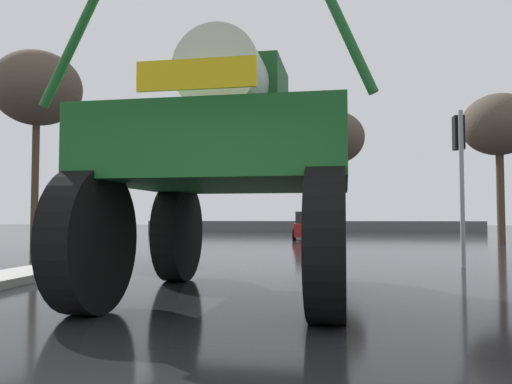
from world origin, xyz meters
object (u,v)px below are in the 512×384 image
object	(u,v)px
traffic_signal_far_left	(330,195)
bare_tree_far_center	(333,138)
oversize_sprayer	(234,165)
bare_tree_left	(37,89)
traffic_signal_near_left	(74,158)
traffic_signal_near_right	(460,153)
bare_tree_right	(499,126)
sedan_ahead	(310,226)

from	to	relation	value
traffic_signal_far_left	bare_tree_far_center	distance (m)	3.66
traffic_signal_far_left	bare_tree_far_center	xyz separation A→B (m)	(0.21, 0.07, 3.65)
oversize_sprayer	bare_tree_left	size ratio (longest dim) A/B	0.72
oversize_sprayer	traffic_signal_near_left	bearing A→B (deg)	48.04
traffic_signal_near_right	bare_tree_right	distance (m)	12.42
oversize_sprayer	sedan_ahead	distance (m)	20.40
traffic_signal_far_left	bare_tree_left	size ratio (longest dim) A/B	0.49
traffic_signal_near_right	bare_tree_left	bearing A→B (deg)	162.57
sedan_ahead	traffic_signal_far_left	xyz separation A→B (m)	(1.16, 4.52, 1.92)
bare_tree_left	oversize_sprayer	bearing A→B (deg)	-46.11
oversize_sprayer	bare_tree_right	world-z (taller)	bare_tree_right
oversize_sprayer	traffic_signal_far_left	size ratio (longest dim) A/B	1.48
traffic_signal_near_right	bare_tree_right	xyz separation A→B (m)	(4.56, 11.25, 2.61)
traffic_signal_near_left	bare_tree_left	bearing A→B (deg)	131.29
oversize_sprayer	traffic_signal_far_left	world-z (taller)	oversize_sprayer
traffic_signal_near_left	bare_tree_left	size ratio (longest dim) A/B	0.53
bare_tree_left	bare_tree_far_center	world-z (taller)	bare_tree_far_center
bare_tree_right	bare_tree_far_center	bearing A→B (deg)	131.26
bare_tree_right	bare_tree_far_center	size ratio (longest dim) A/B	0.85
sedan_ahead	bare_tree_far_center	size ratio (longest dim) A/B	0.52
traffic_signal_far_left	oversize_sprayer	bearing A→B (deg)	-93.75
sedan_ahead	bare_tree_left	world-z (taller)	bare_tree_left
traffic_signal_near_right	traffic_signal_near_left	bearing A→B (deg)	-179.99
traffic_signal_far_left	bare_tree_left	xyz separation A→B (m)	(-10.91, -15.23, 3.37)
bare_tree_left	traffic_signal_far_left	bearing A→B (deg)	54.37
bare_tree_right	sedan_ahead	bearing A→B (deg)	156.34
oversize_sprayer	traffic_signal_near_left	distance (m)	7.61
traffic_signal_far_left	bare_tree_right	bearing A→B (deg)	-47.71
bare_tree_left	bare_tree_right	world-z (taller)	bare_tree_left
bare_tree_far_center	bare_tree_left	bearing A→B (deg)	-126.01
sedan_ahead	bare_tree_far_center	world-z (taller)	bare_tree_far_center
bare_tree_right	bare_tree_left	bearing A→B (deg)	-159.64
bare_tree_right	bare_tree_far_center	xyz separation A→B (m)	(-7.40, 8.43, 0.88)
sedan_ahead	bare_tree_left	distance (m)	15.42
traffic_signal_near_left	bare_tree_right	xyz separation A→B (m)	(14.67, 11.25, 2.55)
traffic_signal_near_left	bare_tree_right	bearing A→B (deg)	37.49
sedan_ahead	traffic_signal_near_left	distance (m)	16.34
traffic_signal_near_left	bare_tree_right	world-z (taller)	bare_tree_right
sedan_ahead	bare_tree_left	xyz separation A→B (m)	(-9.76, -10.71, 5.28)
oversize_sprayer	bare_tree_far_center	world-z (taller)	bare_tree_far_center
traffic_signal_near_right	bare_tree_far_center	world-z (taller)	bare_tree_far_center
sedan_ahead	traffic_signal_near_left	size ratio (longest dim) A/B	1.07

